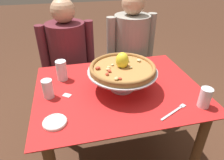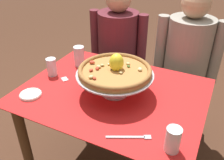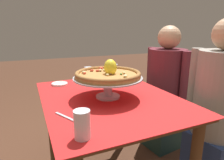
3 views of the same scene
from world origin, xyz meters
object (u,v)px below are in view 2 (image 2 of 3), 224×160
Objects in this scene: pizza at (115,70)px; water_glass_back_left at (79,57)px; water_glass_front_right at (173,141)px; sugar_packet at (65,79)px; side_plate at (31,94)px; diner_left at (118,57)px; water_glass_side_left at (52,68)px; dinner_fork at (131,137)px; diner_right at (184,73)px; pizza_stand at (115,78)px.

water_glass_back_left is at bearing 151.24° from pizza.
pizza is 3.46× the size of water_glass_front_right.
side_plate is at bearing -106.66° from sugar_packet.
diner_left is at bearing 83.88° from side_plate.
water_glass_back_left reaches higher than water_glass_side_left.
dinner_fork reaches higher than sugar_packet.
water_glass_side_left is at bearing -137.61° from diner_right.
side_plate is 0.10× the size of diner_right.
pizza_stand is 0.77m from diner_right.
water_glass_side_left is 1.00m from diner_right.
pizza_stand is 8.59× the size of sugar_packet.
water_glass_back_left is 1.13× the size of side_plate.
pizza is 0.50m from water_glass_front_right.
water_glass_front_right is 0.10× the size of diner_right.
water_glass_front_right is 0.10× the size of diner_left.
diner_left is at bearing 118.13° from dinner_fork.
diner_left is (-0.32, 0.72, -0.31)m from pizza.
pizza_stand is at bearing -1.12° from water_glass_side_left.
side_plate is 0.64× the size of dinner_fork.
water_glass_back_left reaches higher than pizza_stand.
side_plate is 2.45× the size of sugar_packet.
water_glass_front_right is at bearing -19.98° from sugar_packet.
side_plate is 0.10× the size of diner_left.
pizza_stand is at bearing -66.24° from diner_left.
sugar_packet is (-0.35, -0.00, -0.15)m from pizza.
diner_left is (-0.32, 0.72, -0.26)m from pizza_stand.
water_glass_side_left and water_glass_front_right have the same top height.
diner_right is (0.69, 0.91, -0.15)m from side_plate.
pizza_stand is 3.11× the size of water_glass_back_left.
water_glass_back_left is 0.77m from dinner_fork.
diner_left reaches higher than water_glass_front_right.
water_glass_front_right reaches higher than side_plate.
water_glass_front_right is 2.33× the size of sugar_packet.
side_plate is (-0.42, -0.23, -0.14)m from pizza.
pizza_stand is 0.49m from water_glass_front_right.
dinner_fork is at bearing -26.43° from sugar_packet.
sugar_packet is at bearing 160.02° from water_glass_front_right.
water_glass_back_left is at bearing -143.85° from diner_right.
sugar_packet is 0.04× the size of diner_left.
side_plate is at bearing -81.58° from water_glass_side_left.
water_glass_side_left reaches higher than side_plate.
diner_right reaches higher than water_glass_side_left.
diner_right reaches higher than sugar_packet.
sugar_packet is 0.74m from diner_left.
diner_right reaches higher than pizza.
dinner_fork is 3.85× the size of sugar_packet.
side_plate is at bearing -96.12° from diner_left.
water_glass_side_left is at bearing -101.01° from diner_left.
diner_left reaches higher than side_plate.
diner_right is (0.62, 0.68, -0.14)m from sugar_packet.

